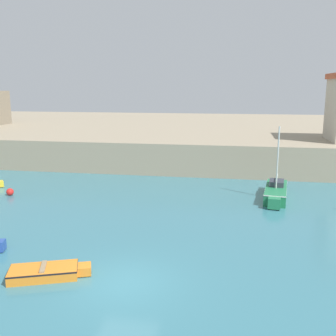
% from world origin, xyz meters
% --- Properties ---
extents(ground_plane, '(200.00, 200.00, 0.00)m').
position_xyz_m(ground_plane, '(0.00, 0.00, 0.00)').
color(ground_plane, teal).
extents(quay_seawall, '(120.00, 40.00, 2.84)m').
position_xyz_m(quay_seawall, '(0.00, 39.02, 1.42)').
color(quay_seawall, gray).
rests_on(quay_seawall, ground).
extents(sailboat_green_3, '(2.05, 5.57, 5.10)m').
position_xyz_m(sailboat_green_3, '(7.12, 13.59, 0.49)').
color(sailboat_green_3, '#237A4C').
rests_on(sailboat_green_3, ground).
extents(dinghy_orange_4, '(3.42, 2.13, 0.51)m').
position_xyz_m(dinghy_orange_4, '(-3.28, -0.07, 0.24)').
color(dinghy_orange_4, orange).
rests_on(dinghy_orange_4, ground).
extents(mooring_buoy, '(0.52, 0.52, 0.52)m').
position_xyz_m(mooring_buoy, '(-11.74, 11.09, 0.26)').
color(mooring_buoy, red).
rests_on(mooring_buoy, ground).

